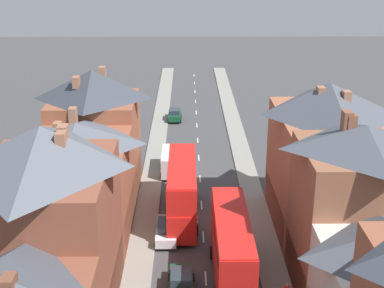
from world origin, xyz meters
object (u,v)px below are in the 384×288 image
Objects in this scene: car_near_blue at (181,281)px; delivery_van at (171,161)px; car_parked_left_a at (175,115)px; double_decker_bus_lead at (182,190)px; double_decker_bus_mid_street at (231,249)px; car_near_silver at (166,230)px.

delivery_van is at bearing 93.51° from car_near_blue.
car_parked_left_a reaches higher than car_near_blue.
car_parked_left_a is at bearing 90.00° from delivery_van.
car_parked_left_a is at bearing 92.56° from double_decker_bus_lead.
double_decker_bus_mid_street is 2.44× the size of car_near_silver.
car_near_blue is at bearing -164.63° from double_decker_bus_mid_street.
double_decker_bus_mid_street is at bearing -82.81° from car_parked_left_a.
double_decker_bus_mid_street is 8.22m from car_near_silver.
car_near_blue is 7.41m from car_near_silver.
double_decker_bus_lead reaches higher than delivery_van.
double_decker_bus_lead is at bearing -82.84° from delivery_van.
car_parked_left_a is (-4.89, 38.77, -1.98)m from double_decker_bus_mid_street.
delivery_van is at bearing 103.60° from double_decker_bus_mid_street.
double_decker_bus_lead is at bearing -87.44° from car_parked_left_a.
car_near_blue is (0.01, -10.93, -2.00)m from double_decker_bus_lead.
double_decker_bus_mid_street is 2.83× the size of car_near_blue.
double_decker_bus_mid_street is 20.86m from delivery_van.
car_parked_left_a is at bearing 97.19° from double_decker_bus_mid_street.
car_parked_left_a is 0.74× the size of delivery_van.
double_decker_bus_lead is at bearing 109.91° from double_decker_bus_mid_street.
double_decker_bus_mid_street reaches higher than car_near_silver.
double_decker_bus_lead is at bearing 70.43° from car_near_silver.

